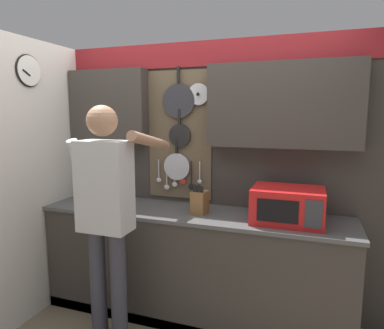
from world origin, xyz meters
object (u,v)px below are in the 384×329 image
object	(u,v)px
knife_block	(200,202)
person	(106,204)
microwave	(288,205)
utensil_crock	(99,194)

from	to	relation	value
knife_block	person	bearing A→B (deg)	-139.41
microwave	person	size ratio (longest dim) A/B	0.29
person	microwave	bearing A→B (deg)	21.01
person	utensil_crock	bearing A→B (deg)	129.60
microwave	utensil_crock	size ratio (longest dim) A/B	1.63
utensil_crock	person	size ratio (longest dim) A/B	0.18
microwave	person	world-z (taller)	person
knife_block	utensil_crock	distance (m)	0.97
knife_block	utensil_crock	world-z (taller)	utensil_crock
knife_block	person	size ratio (longest dim) A/B	0.14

